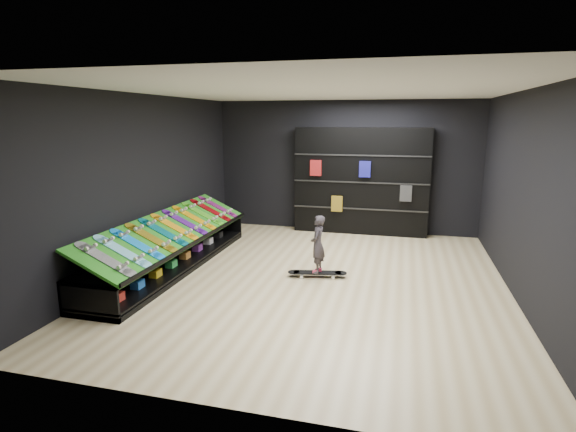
% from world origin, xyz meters
% --- Properties ---
extents(floor, '(6.00, 7.00, 0.01)m').
position_xyz_m(floor, '(0.00, 0.00, 0.00)').
color(floor, beige).
rests_on(floor, ground).
extents(ceiling, '(6.00, 7.00, 0.01)m').
position_xyz_m(ceiling, '(0.00, 0.00, 3.00)').
color(ceiling, white).
rests_on(ceiling, ground).
extents(wall_back, '(6.00, 0.02, 3.00)m').
position_xyz_m(wall_back, '(0.00, 3.50, 1.50)').
color(wall_back, black).
rests_on(wall_back, ground).
extents(wall_front, '(6.00, 0.02, 3.00)m').
position_xyz_m(wall_front, '(0.00, -3.50, 1.50)').
color(wall_front, black).
rests_on(wall_front, ground).
extents(wall_left, '(0.02, 7.00, 3.00)m').
position_xyz_m(wall_left, '(-3.00, 0.00, 1.50)').
color(wall_left, black).
rests_on(wall_left, ground).
extents(wall_right, '(0.02, 7.00, 3.00)m').
position_xyz_m(wall_right, '(3.00, 0.00, 1.50)').
color(wall_right, black).
rests_on(wall_right, ground).
extents(display_rack, '(0.90, 4.50, 0.50)m').
position_xyz_m(display_rack, '(-2.55, 0.00, 0.25)').
color(display_rack, black).
rests_on(display_rack, ground).
extents(turf_ramp, '(0.92, 4.50, 0.46)m').
position_xyz_m(turf_ramp, '(-2.50, 0.00, 0.71)').
color(turf_ramp, '#1A6C11').
rests_on(turf_ramp, display_rack).
extents(back_shelving, '(3.00, 0.35, 2.40)m').
position_xyz_m(back_shelving, '(0.40, 3.32, 1.20)').
color(back_shelving, black).
rests_on(back_shelving, ground).
extents(floor_skateboard, '(1.00, 0.40, 0.09)m').
position_xyz_m(floor_skateboard, '(0.02, 0.13, 0.04)').
color(floor_skateboard, black).
rests_on(floor_skateboard, ground).
extents(child, '(0.15, 0.22, 0.58)m').
position_xyz_m(child, '(0.02, 0.13, 0.38)').
color(child, black).
rests_on(child, floor_skateboard).
extents(display_board_0, '(0.93, 0.22, 0.50)m').
position_xyz_m(display_board_0, '(-2.49, -1.90, 0.74)').
color(display_board_0, black).
rests_on(display_board_0, turf_ramp).
extents(display_board_1, '(0.93, 0.22, 0.50)m').
position_xyz_m(display_board_1, '(-2.49, -1.52, 0.74)').
color(display_board_1, '#0CB2E5').
rests_on(display_board_1, turf_ramp).
extents(display_board_2, '(0.93, 0.22, 0.50)m').
position_xyz_m(display_board_2, '(-2.49, -1.14, 0.74)').
color(display_board_2, blue).
rests_on(display_board_2, turf_ramp).
extents(display_board_3, '(0.93, 0.22, 0.50)m').
position_xyz_m(display_board_3, '(-2.49, -0.76, 0.74)').
color(display_board_3, yellow).
rests_on(display_board_3, turf_ramp).
extents(display_board_4, '(0.93, 0.22, 0.50)m').
position_xyz_m(display_board_4, '(-2.49, -0.38, 0.74)').
color(display_board_4, '#0C8C99').
rests_on(display_board_4, turf_ramp).
extents(display_board_5, '(0.93, 0.22, 0.50)m').
position_xyz_m(display_board_5, '(-2.49, 0.00, 0.74)').
color(display_board_5, orange).
rests_on(display_board_5, turf_ramp).
extents(display_board_6, '(0.93, 0.22, 0.50)m').
position_xyz_m(display_board_6, '(-2.49, 0.38, 0.74)').
color(display_board_6, purple).
rests_on(display_board_6, turf_ramp).
extents(display_board_7, '(0.93, 0.22, 0.50)m').
position_xyz_m(display_board_7, '(-2.49, 0.76, 0.74)').
color(display_board_7, yellow).
rests_on(display_board_7, turf_ramp).
extents(display_board_8, '(0.93, 0.22, 0.50)m').
position_xyz_m(display_board_8, '(-2.49, 1.14, 0.74)').
color(display_board_8, green).
rests_on(display_board_8, turf_ramp).
extents(display_board_9, '(0.93, 0.22, 0.50)m').
position_xyz_m(display_board_9, '(-2.49, 1.52, 0.74)').
color(display_board_9, red).
rests_on(display_board_9, turf_ramp).
extents(display_board_10, '(0.93, 0.22, 0.50)m').
position_xyz_m(display_board_10, '(-2.49, 1.90, 0.74)').
color(display_board_10, '#2626BF').
rests_on(display_board_10, turf_ramp).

